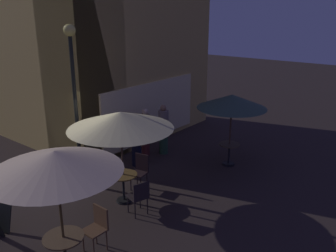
{
  "coord_description": "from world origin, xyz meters",
  "views": [
    {
      "loc": [
        -5.07,
        -7.32,
        4.72
      ],
      "look_at": [
        2.33,
        -1.45,
        1.66
      ],
      "focal_mm": 38.02,
      "sensor_mm": 36.0,
      "label": 1
    }
  ],
  "objects_px": {
    "cafe_chair_0": "(139,195)",
    "patio_umbrella_1": "(55,162)",
    "cafe_table_0": "(123,182)",
    "patio_umbrella_2": "(232,102)",
    "patron_standing_1": "(145,132)",
    "patron_standing_2": "(136,140)",
    "cafe_chair_1": "(140,169)",
    "cafe_table_1": "(64,245)",
    "cafe_chair_3": "(98,225)",
    "patron_standing_0": "(163,129)",
    "street_lamp_near_corner": "(74,81)",
    "patio_umbrella_0": "(121,120)",
    "cafe_table_2": "(229,150)"
  },
  "relations": [
    {
      "from": "cafe_table_0",
      "to": "patio_umbrella_0",
      "type": "bearing_deg",
      "value": 180.0
    },
    {
      "from": "cafe_table_0",
      "to": "cafe_chair_0",
      "type": "relative_size",
      "value": 0.85
    },
    {
      "from": "cafe_chair_3",
      "to": "patron_standing_1",
      "type": "height_order",
      "value": "patron_standing_1"
    },
    {
      "from": "patio_umbrella_2",
      "to": "patron_standing_2",
      "type": "height_order",
      "value": "patio_umbrella_2"
    },
    {
      "from": "street_lamp_near_corner",
      "to": "patio_umbrella_0",
      "type": "xyz_separation_m",
      "value": [
        0.07,
        -1.62,
        -0.79
      ]
    },
    {
      "from": "patron_standing_2",
      "to": "patron_standing_1",
      "type": "bearing_deg",
      "value": -79.95
    },
    {
      "from": "patron_standing_1",
      "to": "patio_umbrella_2",
      "type": "bearing_deg",
      "value": -141.09
    },
    {
      "from": "patio_umbrella_2",
      "to": "cafe_chair_0",
      "type": "relative_size",
      "value": 2.56
    },
    {
      "from": "patio_umbrella_1",
      "to": "cafe_table_1",
      "type": "bearing_deg",
      "value": 180.0
    },
    {
      "from": "cafe_chair_3",
      "to": "patron_standing_2",
      "type": "xyz_separation_m",
      "value": [
        3.57,
        2.28,
        0.29
      ]
    },
    {
      "from": "street_lamp_near_corner",
      "to": "cafe_table_1",
      "type": "distance_m",
      "value": 4.32
    },
    {
      "from": "cafe_table_1",
      "to": "patio_umbrella_2",
      "type": "bearing_deg",
      "value": -0.23
    },
    {
      "from": "cafe_chair_0",
      "to": "patio_umbrella_1",
      "type": "bearing_deg",
      "value": 111.45
    },
    {
      "from": "patron_standing_2",
      "to": "patio_umbrella_1",
      "type": "bearing_deg",
      "value": 104.43
    },
    {
      "from": "street_lamp_near_corner",
      "to": "patio_umbrella_2",
      "type": "height_order",
      "value": "street_lamp_near_corner"
    },
    {
      "from": "cafe_table_2",
      "to": "patio_umbrella_1",
      "type": "height_order",
      "value": "patio_umbrella_1"
    },
    {
      "from": "patio_umbrella_0",
      "to": "patio_umbrella_1",
      "type": "height_order",
      "value": "patio_umbrella_1"
    },
    {
      "from": "cafe_table_1",
      "to": "patron_standing_2",
      "type": "bearing_deg",
      "value": 27.3
    },
    {
      "from": "patron_standing_0",
      "to": "patron_standing_1",
      "type": "height_order",
      "value": "patron_standing_0"
    },
    {
      "from": "patio_umbrella_2",
      "to": "cafe_chair_1",
      "type": "relative_size",
      "value": 2.33
    },
    {
      "from": "patron_standing_1",
      "to": "patron_standing_2",
      "type": "relative_size",
      "value": 0.96
    },
    {
      "from": "patio_umbrella_1",
      "to": "patron_standing_0",
      "type": "relative_size",
      "value": 1.41
    },
    {
      "from": "cafe_table_0",
      "to": "cafe_chair_0",
      "type": "bearing_deg",
      "value": -106.61
    },
    {
      "from": "cafe_table_0",
      "to": "patron_standing_1",
      "type": "height_order",
      "value": "patron_standing_1"
    },
    {
      "from": "cafe_table_0",
      "to": "patio_umbrella_1",
      "type": "bearing_deg",
      "value": -159.03
    },
    {
      "from": "cafe_table_0",
      "to": "cafe_table_1",
      "type": "distance_m",
      "value": 2.68
    },
    {
      "from": "patron_standing_1",
      "to": "cafe_chair_1",
      "type": "bearing_deg",
      "value": 145.61
    },
    {
      "from": "cafe_table_0",
      "to": "cafe_table_1",
      "type": "bearing_deg",
      "value": -159.03
    },
    {
      "from": "patio_umbrella_1",
      "to": "patron_standing_0",
      "type": "bearing_deg",
      "value": 21.37
    },
    {
      "from": "cafe_chair_3",
      "to": "patron_standing_1",
      "type": "relative_size",
      "value": 0.57
    },
    {
      "from": "cafe_chair_3",
      "to": "patio_umbrella_2",
      "type": "bearing_deg",
      "value": -178.84
    },
    {
      "from": "street_lamp_near_corner",
      "to": "patron_standing_1",
      "type": "xyz_separation_m",
      "value": [
        2.75,
        0.02,
        -2.16
      ]
    },
    {
      "from": "cafe_table_1",
      "to": "patio_umbrella_0",
      "type": "bearing_deg",
      "value": 20.97
    },
    {
      "from": "cafe_table_1",
      "to": "cafe_chair_0",
      "type": "distance_m",
      "value": 2.28
    },
    {
      "from": "street_lamp_near_corner",
      "to": "cafe_table_1",
      "type": "bearing_deg",
      "value": -133.3
    },
    {
      "from": "cafe_table_0",
      "to": "patio_umbrella_1",
      "type": "distance_m",
      "value": 3.17
    },
    {
      "from": "patio_umbrella_2",
      "to": "patron_standing_0",
      "type": "relative_size",
      "value": 1.34
    },
    {
      "from": "street_lamp_near_corner",
      "to": "patron_standing_1",
      "type": "bearing_deg",
      "value": 0.37
    },
    {
      "from": "cafe_table_2",
      "to": "patio_umbrella_2",
      "type": "height_order",
      "value": "patio_umbrella_2"
    },
    {
      "from": "patio_umbrella_1",
      "to": "patron_standing_2",
      "type": "height_order",
      "value": "patio_umbrella_1"
    },
    {
      "from": "street_lamp_near_corner",
      "to": "cafe_table_0",
      "type": "height_order",
      "value": "street_lamp_near_corner"
    },
    {
      "from": "cafe_table_0",
      "to": "patron_standing_0",
      "type": "height_order",
      "value": "patron_standing_0"
    },
    {
      "from": "cafe_table_0",
      "to": "cafe_chair_0",
      "type": "distance_m",
      "value": 0.8
    },
    {
      "from": "patio_umbrella_2",
      "to": "cafe_chair_0",
      "type": "xyz_separation_m",
      "value": [
        -3.97,
        0.22,
        -1.54
      ]
    },
    {
      "from": "cafe_chair_0",
      "to": "cafe_chair_3",
      "type": "xyz_separation_m",
      "value": [
        -1.47,
        -0.21,
        0.03
      ]
    },
    {
      "from": "patio_umbrella_1",
      "to": "cafe_chair_1",
      "type": "relative_size",
      "value": 2.46
    },
    {
      "from": "street_lamp_near_corner",
      "to": "patio_umbrella_1",
      "type": "height_order",
      "value": "street_lamp_near_corner"
    },
    {
      "from": "cafe_chair_1",
      "to": "patron_standing_1",
      "type": "relative_size",
      "value": 0.6
    },
    {
      "from": "patio_umbrella_1",
      "to": "patron_standing_1",
      "type": "height_order",
      "value": "patio_umbrella_1"
    },
    {
      "from": "patron_standing_0",
      "to": "cafe_table_1",
      "type": "bearing_deg",
      "value": 34.61
    }
  ]
}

